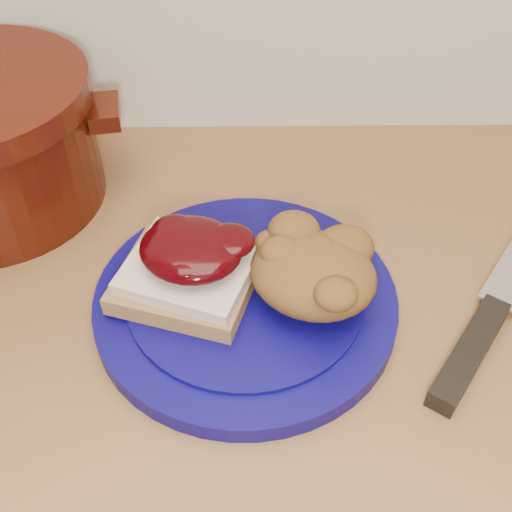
{
  "coord_description": "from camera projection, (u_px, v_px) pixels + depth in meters",
  "views": [
    {
      "loc": [
        -0.03,
        1.09,
        1.36
      ],
      "look_at": [
        -0.03,
        1.51,
        0.95
      ],
      "focal_mm": 45.0,
      "sensor_mm": 36.0,
      "label": 1
    }
  ],
  "objects": [
    {
      "name": "base_cabinet",
      "position": [
        275.0,
        510.0,
        0.95
      ],
      "size": [
        4.0,
        0.6,
        0.86
      ],
      "primitive_type": "cube",
      "color": "beige",
      "rests_on": "floor"
    },
    {
      "name": "plate",
      "position": [
        246.0,
        302.0,
        0.6
      ],
      "size": [
        0.37,
        0.37,
        0.02
      ],
      "primitive_type": "cylinder",
      "rotation": [
        0.0,
        0.0,
        -0.41
      ],
      "color": "#0A0553",
      "rests_on": "wood_countertop"
    },
    {
      "name": "sandwich",
      "position": [
        189.0,
        266.0,
        0.58
      ],
      "size": [
        0.15,
        0.14,
        0.06
      ],
      "rotation": [
        0.0,
        0.0,
        -0.41
      ],
      "color": "olive",
      "rests_on": "plate"
    },
    {
      "name": "stuffing_mound",
      "position": [
        313.0,
        274.0,
        0.57
      ],
      "size": [
        0.15,
        0.14,
        0.06
      ],
      "primitive_type": "ellipsoid",
      "rotation": [
        0.0,
        0.0,
        -0.41
      ],
      "color": "brown",
      "rests_on": "plate"
    },
    {
      "name": "chef_knife",
      "position": [
        489.0,
        318.0,
        0.59
      ],
      "size": [
        0.23,
        0.3,
        0.02
      ],
      "rotation": [
        0.0,
        0.0,
        0.95
      ],
      "color": "black",
      "rests_on": "wood_countertop"
    }
  ]
}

